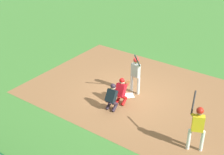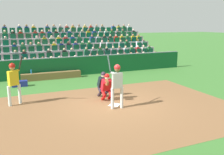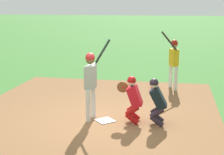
% 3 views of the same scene
% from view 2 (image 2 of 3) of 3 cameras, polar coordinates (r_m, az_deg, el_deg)
% --- Properties ---
extents(ground_plane, '(160.00, 160.00, 0.00)m').
position_cam_2_polar(ground_plane, '(10.68, 0.59, -6.52)').
color(ground_plane, '#3B742F').
extents(infield_dirt_patch, '(10.00, 7.37, 0.01)m').
position_cam_2_polar(infield_dirt_patch, '(10.24, 1.72, -7.33)').
color(infield_dirt_patch, brown).
rests_on(infield_dirt_patch, ground_plane).
extents(home_plate_marker, '(0.62, 0.62, 0.02)m').
position_cam_2_polar(home_plate_marker, '(10.67, 0.59, -6.44)').
color(home_plate_marker, white).
rests_on(home_plate_marker, infield_dirt_patch).
extents(batter_at_plate, '(0.57, 0.66, 2.24)m').
position_cam_2_polar(batter_at_plate, '(9.96, 1.15, -0.87)').
color(batter_at_plate, silver).
rests_on(batter_at_plate, ground_plane).
extents(catcher_crouching, '(0.46, 0.71, 1.30)m').
position_cam_2_polar(catcher_crouching, '(11.11, -1.28, -1.88)').
color(catcher_crouching, '#B31211').
rests_on(catcher_crouching, ground_plane).
extents(home_plate_umpire, '(0.47, 0.49, 1.27)m').
position_cam_2_polar(home_plate_umpire, '(11.72, -2.15, -1.27)').
color(home_plate_umpire, '#291F2A').
rests_on(home_plate_umpire, ground_plane).
extents(dugout_wall, '(17.21, 0.24, 1.33)m').
position_cam_2_polar(dugout_wall, '(16.88, -8.88, 2.62)').
color(dugout_wall, '#0F4F25').
rests_on(dugout_wall, ground_plane).
extents(dugout_bench, '(3.75, 0.40, 0.44)m').
position_cam_2_polar(dugout_bench, '(16.10, -13.95, 0.42)').
color(dugout_bench, brown).
rests_on(dugout_bench, ground_plane).
extents(water_bottle_on_bench, '(0.07, 0.07, 0.26)m').
position_cam_2_polar(water_bottle_on_bench, '(15.98, -18.45, 1.33)').
color(water_bottle_on_bench, '#277CD3').
rests_on(water_bottle_on_bench, dugout_bench).
extents(equipment_duffel_bag, '(0.86, 0.39, 0.32)m').
position_cam_2_polar(equipment_duffel_bag, '(14.74, -20.87, -1.37)').
color(equipment_duffel_bag, navy).
rests_on(equipment_duffel_bag, ground_plane).
extents(on_deck_batter, '(0.74, 0.67, 2.19)m').
position_cam_2_polar(on_deck_batter, '(11.25, -22.14, -0.31)').
color(on_deck_batter, silver).
rests_on(on_deck_batter, ground_plane).
extents(bleacher_stand, '(17.19, 6.23, 3.46)m').
position_cam_2_polar(bleacher_stand, '(21.92, -12.34, 5.76)').
color(bleacher_stand, '#9E9598').
rests_on(bleacher_stand, ground_plane).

